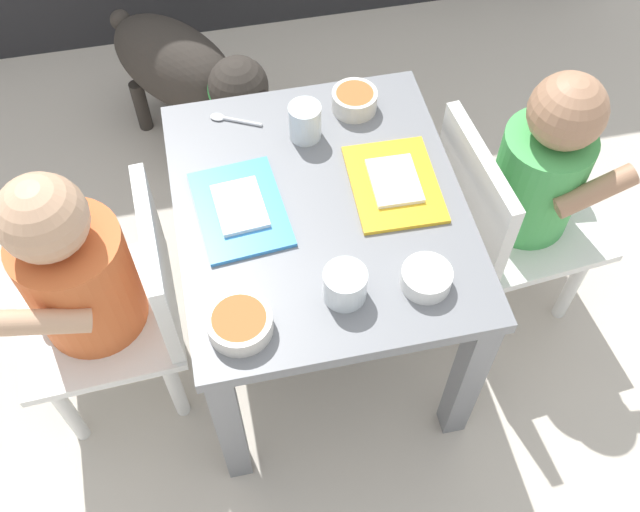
{
  "coord_description": "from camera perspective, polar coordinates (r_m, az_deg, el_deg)",
  "views": [
    {
      "loc": [
        -0.16,
        -0.75,
        1.4
      ],
      "look_at": [
        0.0,
        0.0,
        0.28
      ],
      "focal_mm": 41.11,
      "sensor_mm": 36.0,
      "label": 1
    }
  ],
  "objects": [
    {
      "name": "seated_child_right",
      "position": [
        1.4,
        16.19,
        5.74
      ],
      "size": [
        0.3,
        0.3,
        0.61
      ],
      "color": "white",
      "rests_on": "ground"
    },
    {
      "name": "cereal_bowl_left_side",
      "position": [
        1.37,
        2.7,
        12.03
      ],
      "size": [
        0.08,
        0.08,
        0.04
      ],
      "color": "silver",
      "rests_on": "dining_table"
    },
    {
      "name": "food_tray_left",
      "position": [
        1.23,
        -6.23,
        3.72
      ],
      "size": [
        0.16,
        0.21,
        0.02
      ],
      "color": "#388CD8",
      "rests_on": "dining_table"
    },
    {
      "name": "veggie_bowl_near",
      "position": [
        1.09,
        -6.27,
        -5.2
      ],
      "size": [
        0.1,
        0.1,
        0.03
      ],
      "color": "silver",
      "rests_on": "dining_table"
    },
    {
      "name": "spoon_by_left_tray",
      "position": [
        1.37,
        -6.99,
        10.52
      ],
      "size": [
        0.09,
        0.06,
        0.01
      ],
      "color": "silver",
      "rests_on": "dining_table"
    },
    {
      "name": "ground_plane",
      "position": [
        1.59,
        0.0,
        -5.79
      ],
      "size": [
        7.0,
        7.0,
        0.0
      ],
      "primitive_type": "plane",
      "color": "beige"
    },
    {
      "name": "food_tray_right",
      "position": [
        1.26,
        5.79,
        5.67
      ],
      "size": [
        0.15,
        0.2,
        0.02
      ],
      "color": "gold",
      "rests_on": "dining_table"
    },
    {
      "name": "dog",
      "position": [
        1.8,
        -10.49,
        14.11
      ],
      "size": [
        0.39,
        0.43,
        0.35
      ],
      "color": "#332D28",
      "rests_on": "ground"
    },
    {
      "name": "veggie_bowl_far",
      "position": [
        1.14,
        8.28,
        -1.68
      ],
      "size": [
        0.08,
        0.08,
        0.03
      ],
      "color": "white",
      "rests_on": "dining_table"
    },
    {
      "name": "water_cup_left",
      "position": [
        1.31,
        -1.18,
        10.29
      ],
      "size": [
        0.06,
        0.06,
        0.07
      ],
      "color": "white",
      "rests_on": "dining_table"
    },
    {
      "name": "seated_child_left",
      "position": [
        1.27,
        -17.8,
        -1.54
      ],
      "size": [
        0.29,
        0.29,
        0.61
      ],
      "color": "white",
      "rests_on": "ground"
    },
    {
      "name": "water_cup_right",
      "position": [
        1.11,
        1.88,
        -2.36
      ],
      "size": [
        0.07,
        0.07,
        0.06
      ],
      "color": "white",
      "rests_on": "dining_table"
    },
    {
      "name": "dining_table",
      "position": [
        1.29,
        0.0,
        1.8
      ],
      "size": [
        0.48,
        0.57,
        0.44
      ],
      "color": "slate",
      "rests_on": "ground"
    }
  ]
}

